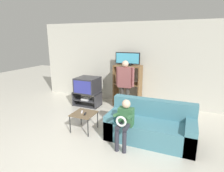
{
  "coord_description": "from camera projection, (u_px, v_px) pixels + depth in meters",
  "views": [
    {
      "loc": [
        1.83,
        -2.55,
        2.11
      ],
      "look_at": [
        0.03,
        1.78,
        0.9
      ],
      "focal_mm": 30.0,
      "sensor_mm": 36.0,
      "label": 1
    }
  ],
  "objects": [
    {
      "name": "remote_control_white",
      "position": [
        82.0,
        112.0,
        4.37
      ],
      "size": [
        0.1,
        0.15,
        0.02
      ],
      "primitive_type": "cube",
      "rotation": [
        0.0,
        0.0,
        0.45
      ],
      "color": "silver",
      "rests_on": "snack_table"
    },
    {
      "name": "person_standing_adult",
      "position": [
        125.0,
        82.0,
        5.27
      ],
      "size": [
        0.53,
        0.2,
        1.51
      ],
      "color": "#3D3833",
      "rests_on": "ground_plane"
    },
    {
      "name": "wall_back",
      "position": [
        129.0,
        64.0,
        6.09
      ],
      "size": [
        6.4,
        0.06,
        2.6
      ],
      "color": "beige",
      "rests_on": "ground_plane"
    },
    {
      "name": "person_seated_child",
      "position": [
        125.0,
        120.0,
        3.63
      ],
      "size": [
        0.33,
        0.43,
        0.95
      ],
      "color": "#2D2D38",
      "rests_on": "ground_plane"
    },
    {
      "name": "media_shelf",
      "position": [
        128.0,
        85.0,
        5.95
      ],
      "size": [
        0.84,
        0.48,
        1.28
      ],
      "color": "brown",
      "rests_on": "ground_plane"
    },
    {
      "name": "tv_stand",
      "position": [
        87.0,
        99.0,
        5.99
      ],
      "size": [
        0.84,
        0.49,
        0.44
      ],
      "color": "#38383D",
      "rests_on": "ground_plane"
    },
    {
      "name": "couch",
      "position": [
        150.0,
        127.0,
        3.97
      ],
      "size": [
        1.8,
        0.81,
        0.81
      ],
      "color": "teal",
      "rests_on": "ground_plane"
    },
    {
      "name": "remote_control_black",
      "position": [
        85.0,
        114.0,
        4.25
      ],
      "size": [
        0.08,
        0.15,
        0.02
      ],
      "primitive_type": "cube",
      "rotation": [
        0.0,
        0.0,
        0.32
      ],
      "color": "black",
      "rests_on": "snack_table"
    },
    {
      "name": "television_main",
      "position": [
        88.0,
        85.0,
        5.89
      ],
      "size": [
        0.67,
        0.67,
        0.47
      ],
      "color": "#2D2D33",
      "rests_on": "tv_stand"
    },
    {
      "name": "ground_plane",
      "position": [
        74.0,
        154.0,
        3.49
      ],
      "size": [
        18.0,
        18.0,
        0.0
      ],
      "primitive_type": "plane",
      "color": "beige"
    },
    {
      "name": "television_flat",
      "position": [
        128.0,
        59.0,
        5.77
      ],
      "size": [
        0.78,
        0.2,
        0.4
      ],
      "color": "black",
      "rests_on": "media_shelf"
    },
    {
      "name": "snack_table",
      "position": [
        84.0,
        115.0,
        4.32
      ],
      "size": [
        0.51,
        0.51,
        0.43
      ],
      "color": "brown",
      "rests_on": "ground_plane"
    }
  ]
}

